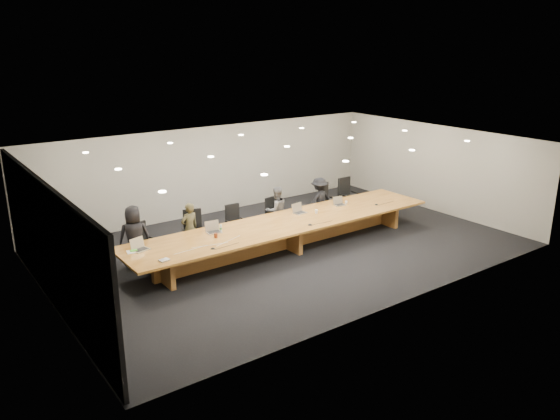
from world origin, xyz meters
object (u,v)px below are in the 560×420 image
at_px(chair_mid_right, 276,215).
at_px(av_box, 164,260).
at_px(person_c, 276,210).
at_px(amber_mug, 216,235).
at_px(person_d, 319,200).
at_px(person_b, 190,228).
at_px(laptop_e, 340,201).
at_px(chair_right, 330,202).
at_px(mic_center, 310,224).
at_px(chair_mid_left, 236,223).
at_px(chair_far_left, 145,243).
at_px(mic_right, 377,204).
at_px(paper_cup_far, 346,202).
at_px(chair_left, 194,232).
at_px(mic_left, 213,248).
at_px(paper_cup_near, 316,211).
at_px(water_bottle, 221,229).
at_px(laptop_b, 214,227).
at_px(person_a, 134,237).
at_px(laptop_a, 140,244).
at_px(conference_table, 287,230).
at_px(laptop_d, 300,208).
at_px(chair_far_right, 349,196).

relative_size(chair_mid_right, av_box, 4.97).
distance_m(person_c, amber_mug, 2.84).
bearing_deg(person_d, person_c, -2.17).
relative_size(person_b, laptop_e, 4.30).
distance_m(chair_right, mic_center, 2.80).
bearing_deg(person_d, mic_center, 41.25).
bearing_deg(chair_mid_left, chair_far_left, -175.64).
distance_m(chair_mid_left, amber_mug, 1.91).
height_order(person_c, mic_right, person_c).
bearing_deg(amber_mug, person_d, 15.21).
distance_m(chair_mid_left, paper_cup_far, 3.36).
bearing_deg(laptop_e, person_c, 161.48).
xyz_separation_m(chair_left, chair_mid_left, (1.37, 0.14, -0.06)).
bearing_deg(mic_left, paper_cup_near, 10.88).
bearing_deg(water_bottle, chair_far_left, 149.88).
xyz_separation_m(laptop_b, water_bottle, (0.16, -0.07, -0.05)).
xyz_separation_m(paper_cup_far, mic_left, (-4.98, -0.90, -0.03)).
bearing_deg(mic_left, person_a, 124.66).
bearing_deg(av_box, water_bottle, 14.65).
xyz_separation_m(laptop_a, mic_right, (7.00, -0.59, -0.13)).
distance_m(chair_right, person_d, 0.43).
height_order(conference_table, person_d, person_d).
relative_size(person_a, laptop_d, 4.47).
bearing_deg(laptop_e, amber_mug, -168.54).
xyz_separation_m(chair_mid_right, laptop_a, (-4.44, -0.88, 0.36)).
relative_size(laptop_e, av_box, 1.50).
height_order(chair_mid_right, person_d, person_d).
xyz_separation_m(chair_mid_left, laptop_b, (-1.22, -0.96, 0.38)).
relative_size(amber_mug, mic_left, 0.98).
bearing_deg(chair_mid_left, laptop_b, -139.15).
bearing_deg(mic_right, chair_left, 164.14).
distance_m(chair_mid_right, laptop_b, 2.64).
xyz_separation_m(chair_left, paper_cup_far, (4.55, -0.88, 0.22)).
xyz_separation_m(chair_mid_right, laptop_b, (-2.49, -0.81, 0.36)).
xyz_separation_m(chair_mid_left, chair_right, (3.28, -0.17, 0.07)).
relative_size(water_bottle, paper_cup_far, 2.23).
bearing_deg(mic_right, person_b, 164.61).
height_order(person_c, mic_center, person_c).
height_order(person_c, laptop_b, person_c).
relative_size(paper_cup_near, av_box, 0.47).
bearing_deg(paper_cup_near, laptop_b, 175.39).
distance_m(person_c, paper_cup_near, 1.21).
distance_m(laptop_b, mic_center, 2.51).
height_order(chair_far_left, laptop_b, chair_far_left).
bearing_deg(paper_cup_far, chair_far_right, 43.69).
bearing_deg(person_a, laptop_a, 95.40).
bearing_deg(chair_far_right, av_box, -167.23).
distance_m(chair_mid_right, water_bottle, 2.51).
bearing_deg(av_box, laptop_e, -1.60).
bearing_deg(person_b, person_a, -6.55).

